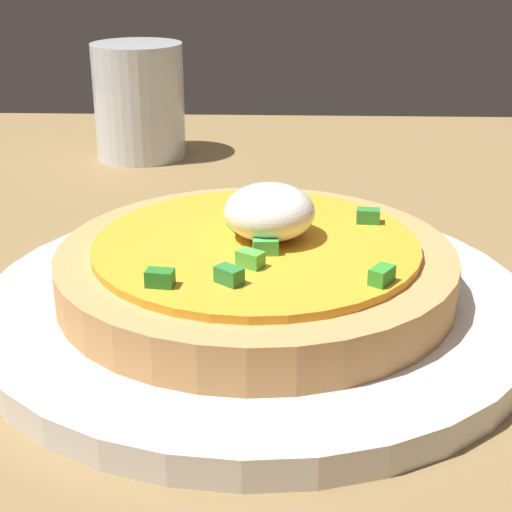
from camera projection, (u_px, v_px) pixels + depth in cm
name	position (u px, v px, depth cm)	size (l,w,h in cm)	color
dining_table	(310.00, 267.00, 52.05)	(97.79, 79.80, 2.32)	olive
plate	(256.00, 303.00, 42.71)	(29.42, 29.42, 1.54)	silver
pizza	(257.00, 264.00, 41.84)	(21.21, 21.21, 5.77)	tan
cup_near	(140.00, 106.00, 71.08)	(8.16, 8.16, 10.22)	silver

